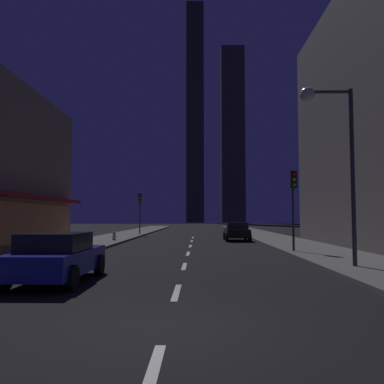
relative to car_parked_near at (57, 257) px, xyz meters
The scene contains 12 objects.
ground_plane 27.58m from the car_parked_near, 82.50° to the left, with size 78.00×136.00×0.10m, color black.
sidewalk_right 29.32m from the car_parked_near, 68.80° to the left, with size 4.00×76.00×0.15m, color #605E59.
sidewalk_left 27.55m from the car_parked_near, 97.09° to the left, with size 4.00×76.00×0.15m, color #605E59.
lane_marking_center 9.66m from the car_parked_near, 68.04° to the left, with size 0.16×33.40×0.01m.
skyscraper_distant_tall 123.67m from the car_parked_near, 88.59° to the left, with size 5.80×7.18×74.06m, color #373429.
skyscraper_distant_mid 127.03m from the car_parked_near, 82.64° to the left, with size 7.93×8.24×60.51m, color #423F31.
car_parked_near is the anchor object (origin of this frame).
car_parked_far 21.33m from the car_parked_near, 70.28° to the left, with size 1.98×4.24×1.45m.
fire_hydrant_far_left 18.44m from the car_parked_near, 97.16° to the left, with size 0.42×0.30×0.65m.
traffic_light_near_right 12.98m from the car_parked_near, 44.42° to the left, with size 0.32×0.48×4.20m.
traffic_light_far_left 28.57m from the car_parked_near, 93.83° to the left, with size 0.32×0.48×4.20m.
street_lamp_right 10.36m from the car_parked_near, 17.47° to the left, with size 1.96×0.56×6.58m.
Camera 1 is at (0.57, -6.82, 1.92)m, focal length 36.56 mm.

